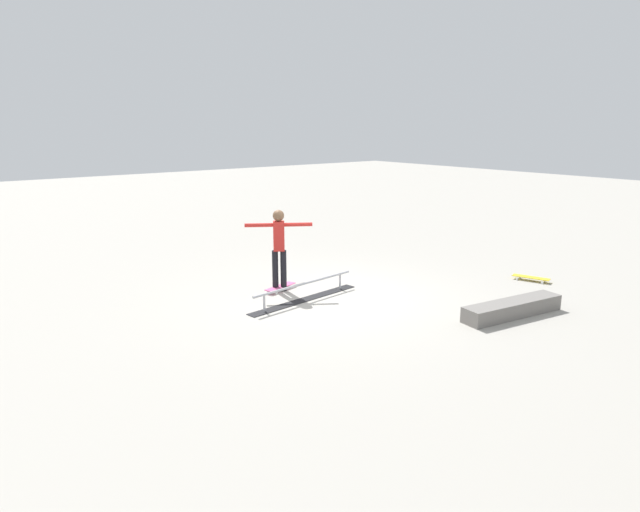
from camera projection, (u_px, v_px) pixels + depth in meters
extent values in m
plane|color=#ADA89E|center=(327.00, 297.00, 11.29)|extent=(60.00, 60.00, 0.00)
cube|color=black|center=(305.00, 300.00, 11.10)|extent=(2.76, 0.57, 0.01)
cylinder|color=#B7B7BC|center=(340.00, 282.00, 11.77)|extent=(0.04, 0.04, 0.34)
cylinder|color=#B7B7BC|center=(264.00, 303.00, 10.35)|extent=(0.04, 0.04, 0.34)
cylinder|color=#B7B7BC|center=(305.00, 283.00, 11.02)|extent=(2.58, 0.36, 0.05)
cube|color=gray|center=(512.00, 308.00, 10.15)|extent=(2.19, 0.74, 0.29)
cylinder|color=black|center=(275.00, 271.00, 11.60)|extent=(0.18, 0.18, 0.87)
cylinder|color=black|center=(284.00, 271.00, 11.61)|extent=(0.18, 0.18, 0.87)
cube|color=red|center=(279.00, 236.00, 11.43)|extent=(0.30, 0.29, 0.62)
sphere|color=brown|center=(278.00, 216.00, 11.33)|extent=(0.24, 0.24, 0.24)
cylinder|color=red|center=(259.00, 225.00, 11.34)|extent=(0.53, 0.38, 0.08)
cylinder|color=red|center=(298.00, 224.00, 11.41)|extent=(0.53, 0.38, 0.08)
cube|color=#E05993|center=(280.00, 287.00, 11.72)|extent=(0.82, 0.42, 0.02)
cylinder|color=white|center=(276.00, 293.00, 11.46)|extent=(0.06, 0.04, 0.05)
cylinder|color=white|center=(268.00, 291.00, 11.59)|extent=(0.06, 0.04, 0.05)
cylinder|color=white|center=(293.00, 287.00, 11.89)|extent=(0.06, 0.04, 0.05)
cylinder|color=white|center=(284.00, 285.00, 12.02)|extent=(0.06, 0.04, 0.05)
cube|color=yellow|center=(531.00, 277.00, 12.43)|extent=(0.43, 0.82, 0.02)
cylinder|color=white|center=(545.00, 280.00, 12.38)|extent=(0.05, 0.06, 0.05)
cylinder|color=white|center=(542.00, 283.00, 12.20)|extent=(0.05, 0.06, 0.05)
cylinder|color=white|center=(520.00, 277.00, 12.68)|extent=(0.05, 0.06, 0.05)
cylinder|color=white|center=(517.00, 279.00, 12.49)|extent=(0.05, 0.06, 0.05)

